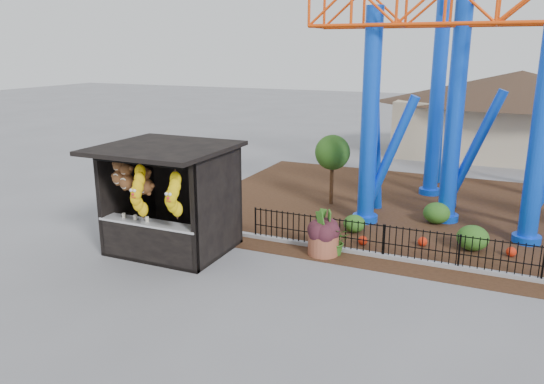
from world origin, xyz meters
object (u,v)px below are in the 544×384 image
at_px(roller_coaster, 503,25).
at_px(terracotta_planter, 323,245).
at_px(potted_plant, 336,241).
at_px(prize_booth, 166,202).

distance_m(roller_coaster, terracotta_planter, 9.24).
bearing_deg(roller_coaster, terracotta_planter, -124.93).
bearing_deg(potted_plant, terracotta_planter, -171.77).
bearing_deg(roller_coaster, prize_booth, -137.92).
distance_m(prize_booth, terracotta_planter, 4.64).
xyz_separation_m(roller_coaster, terracotta_planter, (-3.96, -5.67, -6.14)).
xyz_separation_m(roller_coaster, potted_plant, (-3.62, -5.53, -6.02)).
bearing_deg(terracotta_planter, prize_booth, -158.27).
bearing_deg(potted_plant, roller_coaster, 43.11).
relative_size(prize_booth, terracotta_planter, 3.98).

